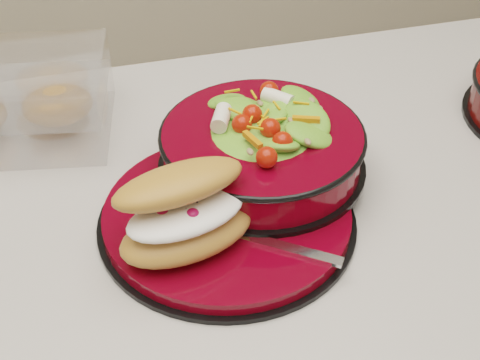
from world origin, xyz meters
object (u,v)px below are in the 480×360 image
object	(u,v)px
croissant	(184,212)
fork	(255,239)
pastry_box	(12,100)
salad_bowl	(262,141)
dinner_plate	(228,216)

from	to	relation	value
croissant	fork	distance (m)	0.08
fork	pastry_box	bearing A→B (deg)	74.36
croissant	pastry_box	bearing A→B (deg)	107.63
croissant	fork	world-z (taller)	croissant
salad_bowl	croissant	xyz separation A→B (m)	(-0.11, -0.10, 0.00)
fork	croissant	bearing A→B (deg)	112.66
pastry_box	fork	bearing A→B (deg)	-41.76
salad_bowl	croissant	size ratio (longest dim) A/B	1.57
salad_bowl	pastry_box	distance (m)	0.32
salad_bowl	pastry_box	bearing A→B (deg)	145.92
croissant	pastry_box	distance (m)	0.32
pastry_box	salad_bowl	bearing A→B (deg)	-23.43
croissant	pastry_box	world-z (taller)	croissant
salad_bowl	fork	xyz separation A→B (m)	(-0.04, -0.11, -0.03)
dinner_plate	croissant	bearing A→B (deg)	-145.53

